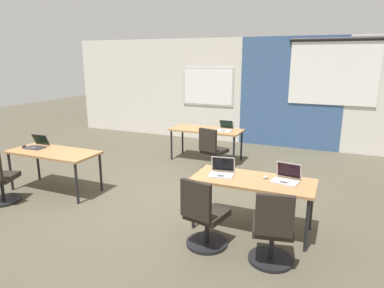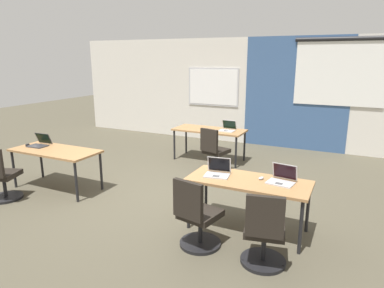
# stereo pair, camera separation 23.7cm
# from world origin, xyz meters

# --- Properties ---
(ground_plane) EXTENTS (24.00, 24.00, 0.00)m
(ground_plane) POSITION_xyz_m (0.00, 0.00, 0.00)
(ground_plane) COLOR #4C4738
(back_wall_assembly) EXTENTS (10.00, 0.27, 2.80)m
(back_wall_assembly) POSITION_xyz_m (0.05, 4.20, 1.41)
(back_wall_assembly) COLOR silver
(back_wall_assembly) RESTS_ON ground
(desk_near_left) EXTENTS (1.60, 0.70, 0.72)m
(desk_near_left) POSITION_xyz_m (-1.75, -0.60, 0.66)
(desk_near_left) COLOR #A37547
(desk_near_left) RESTS_ON ground
(desk_near_right) EXTENTS (1.60, 0.70, 0.72)m
(desk_near_right) POSITION_xyz_m (1.75, -0.60, 0.66)
(desk_near_right) COLOR #A37547
(desk_near_right) RESTS_ON ground
(desk_far_center) EXTENTS (1.60, 0.70, 0.72)m
(desk_far_center) POSITION_xyz_m (0.00, 2.20, 0.66)
(desk_far_center) COLOR #A37547
(desk_far_center) RESTS_ON ground
(laptop_far_right) EXTENTS (0.34, 0.32, 0.23)m
(laptop_far_right) POSITION_xyz_m (0.43, 2.22, 0.77)
(laptop_far_right) COLOR silver
(laptop_far_right) RESTS_ON desk_far_center
(chair_far_right) EXTENTS (0.53, 0.59, 0.92)m
(chair_far_right) POSITION_xyz_m (0.41, 1.50, 0.38)
(chair_far_right) COLOR black
(chair_far_right) RESTS_ON ground
(laptop_near_right_inner) EXTENTS (0.37, 0.33, 0.23)m
(laptop_near_right_inner) POSITION_xyz_m (1.31, -0.60, 0.77)
(laptop_near_right_inner) COLOR #B7B7BC
(laptop_near_right_inner) RESTS_ON desk_near_right
(chair_near_right_inner) EXTENTS (0.52, 0.57, 0.92)m
(chair_near_right_inner) POSITION_xyz_m (1.33, -1.30, 0.38)
(chair_near_right_inner) COLOR black
(chair_near_right_inner) RESTS_ON ground
(laptop_near_right_end) EXTENTS (0.37, 0.33, 0.23)m
(laptop_near_right_end) POSITION_xyz_m (2.16, -0.51, 0.77)
(laptop_near_right_end) COLOR #B7B7BC
(laptop_near_right_end) RESTS_ON desk_near_right
(mouse_near_right_end) EXTENTS (0.08, 0.11, 0.03)m
(mouse_near_right_end) POSITION_xyz_m (1.89, -0.50, 0.74)
(mouse_near_right_end) COLOR #B2B2B7
(mouse_near_right_end) RESTS_ON desk_near_right
(chair_near_right_end) EXTENTS (0.52, 0.57, 0.92)m
(chair_near_right_end) POSITION_xyz_m (2.16, -1.34, 0.38)
(chair_near_right_end) COLOR black
(chair_near_right_end) RESTS_ON ground
(laptop_near_left_end) EXTENTS (0.35, 0.33, 0.22)m
(laptop_near_left_end) POSITION_xyz_m (-2.21, -0.52, 0.77)
(laptop_near_left_end) COLOR #333338
(laptop_near_left_end) RESTS_ON desk_near_left
(mouse_near_left_end) EXTENTS (0.08, 0.11, 0.03)m
(mouse_near_left_end) POSITION_xyz_m (-2.44, -0.61, 0.74)
(mouse_near_left_end) COLOR black
(mouse_near_left_end) RESTS_ON desk_near_left
(chair_near_left_end) EXTENTS (0.56, 0.61, 0.92)m
(chair_near_left_end) POSITION_xyz_m (-2.16, -1.39, 0.38)
(chair_near_left_end) COLOR black
(chair_near_left_end) RESTS_ON ground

